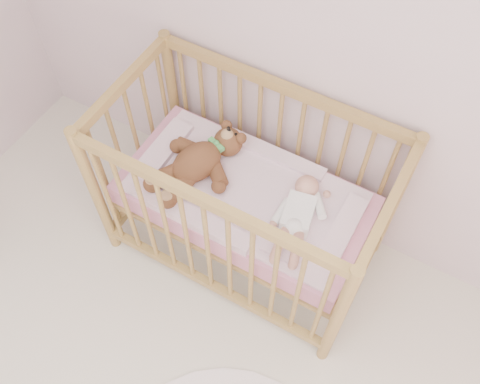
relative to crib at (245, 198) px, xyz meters
The scene contains 6 objects.
wall_back 1.00m from the crib, 50.42° to the left, with size 4.00×0.02×2.70m, color silver.
crib is the anchor object (origin of this frame).
mattress 0.01m from the crib, ahead, with size 1.22×0.62×0.13m, color pink.
blanket 0.06m from the crib, ahead, with size 1.10×0.58×0.06m, color #E69FBE, non-canonical shape.
baby 0.32m from the crib, ahead, with size 0.25×0.51×0.12m, color white, non-canonical shape.
teddy_bear 0.30m from the crib, behind, with size 0.41×0.58×0.16m, color brown, non-canonical shape.
Camera 1 is at (0.35, 0.34, 2.73)m, focal length 40.00 mm.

